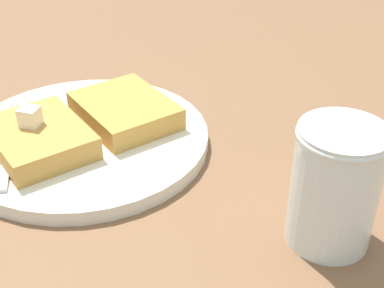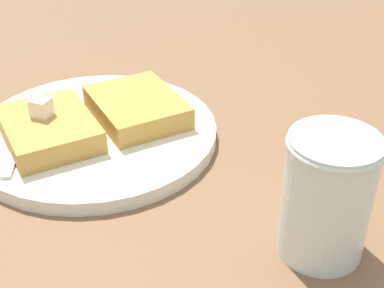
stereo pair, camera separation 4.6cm
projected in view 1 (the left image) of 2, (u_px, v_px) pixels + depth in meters
table_surface at (172, 182)px, 51.04cm from camera, size 123.89×123.89×2.71cm
plate at (85, 139)px, 53.58cm from camera, size 24.64×24.64×1.41cm
toast_slice_left at (39, 138)px, 50.39cm from camera, size 10.88×12.29×2.30cm
toast_slice_middle at (125, 111)px, 54.88cm from camera, size 10.88×12.29×2.30cm
butter_pat_primary at (30, 117)px, 49.69cm from camera, size 2.17×2.27×1.79cm
fork at (12, 136)px, 52.53cm from camera, size 11.80×12.82×0.36cm
syrup_jar at (334, 191)px, 40.20cm from camera, size 6.84×6.84×10.03cm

